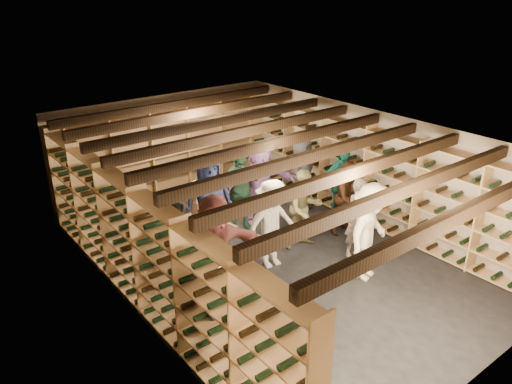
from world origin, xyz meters
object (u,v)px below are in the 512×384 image
object	(u,v)px
person_4	(341,184)
person_7	(359,219)
crate_loose	(224,232)
person_12	(301,174)
person_10	(240,191)
person_1	(184,258)
crate_stack_right	(224,195)
person_5	(215,249)
person_2	(304,209)
person_3	(370,232)
person_9	(272,224)
person_6	(209,202)
person_0	(227,305)
crate_stack_left	(199,202)
person_8	(349,197)
person_11	(261,183)

from	to	relation	value
person_4	person_7	distance (m)	1.53
crate_loose	person_12	world-z (taller)	person_12
crate_loose	person_10	world-z (taller)	person_10
person_1	person_10	world-z (taller)	person_1
crate_stack_right	person_5	world-z (taller)	person_5
person_2	person_4	bearing A→B (deg)	24.86
person_12	person_4	bearing A→B (deg)	-98.29
person_3	person_12	bearing A→B (deg)	53.42
crate_stack_right	person_12	world-z (taller)	person_12
person_10	person_1	bearing A→B (deg)	-133.86
person_9	person_3	bearing A→B (deg)	-45.28
person_1	person_2	bearing A→B (deg)	-1.92
person_3	person_6	size ratio (longest dim) A/B	0.93
person_0	person_12	bearing A→B (deg)	17.21
person_3	person_6	world-z (taller)	person_6
person_6	person_2	bearing A→B (deg)	-18.17
crate_stack_right	person_2	distance (m)	2.38
person_0	person_5	size ratio (longest dim) A/B	0.94
person_2	person_4	distance (m)	1.43
person_2	person_9	bearing A→B (deg)	-158.77
person_7	person_0	bearing A→B (deg)	-146.57
crate_stack_left	person_12	xyz separation A→B (m)	(2.12, -0.93, 0.42)
person_2	person_5	distance (m)	2.36
person_8	person_9	size ratio (longest dim) A/B	0.92
crate_stack_left	person_3	size ratio (longest dim) A/B	0.48
person_8	person_12	size ratio (longest dim) A/B	0.90
person_5	person_7	xyz separation A→B (m)	(2.85, -0.49, -0.15)
crate_stack_left	person_10	distance (m)	1.12
person_10	person_5	bearing A→B (deg)	-125.29
person_0	person_11	world-z (taller)	person_11
person_4	person_9	world-z (taller)	person_9
crate_stack_right	person_4	xyz separation A→B (m)	(1.67, -1.97, 0.49)
person_1	crate_loose	bearing A→B (deg)	32.49
person_5	person_7	size ratio (longest dim) A/B	1.20
person_0	person_3	world-z (taller)	person_3
person_1	crate_stack_left	bearing A→B (deg)	45.03
person_10	person_3	bearing A→B (deg)	-66.12
crate_loose	person_3	size ratio (longest dim) A/B	0.28
person_4	person_12	distance (m)	0.98
crate_stack_right	person_5	bearing A→B (deg)	-126.55
crate_stack_right	person_4	size ratio (longest dim) A/B	0.41
person_5	person_10	bearing A→B (deg)	64.25
person_4	person_5	bearing A→B (deg)	-153.23
person_5	person_2	bearing A→B (deg)	29.82
person_0	person_12	size ratio (longest dim) A/B	1.03
person_9	crate_loose	bearing A→B (deg)	97.97
person_1	person_6	world-z (taller)	person_6
crate_loose	person_11	world-z (taller)	person_11
crate_stack_right	person_8	size ratio (longest dim) A/B	0.44
person_5	person_12	world-z (taller)	person_5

